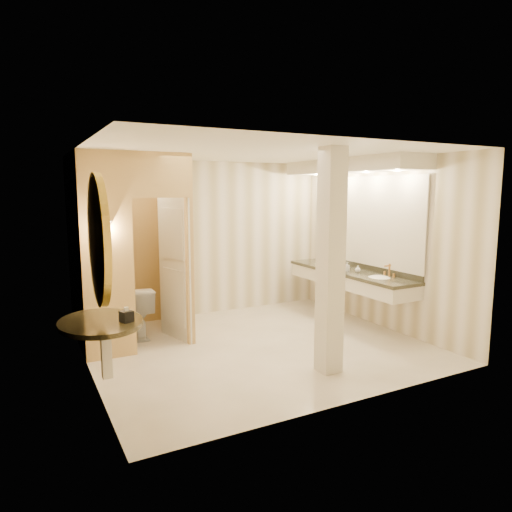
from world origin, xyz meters
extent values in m
plane|color=white|center=(0.00, 0.00, 0.00)|extent=(4.50, 4.50, 0.00)
plane|color=white|center=(0.00, 0.00, 2.70)|extent=(4.50, 4.50, 0.00)
cube|color=white|center=(0.00, 2.00, 1.35)|extent=(4.50, 0.02, 2.70)
cube|color=white|center=(0.00, -2.00, 1.35)|extent=(4.50, 0.02, 2.70)
cube|color=white|center=(-2.25, 0.00, 1.35)|extent=(0.02, 4.00, 2.70)
cube|color=white|center=(2.25, 0.00, 1.35)|extent=(0.02, 4.00, 2.70)
cube|color=#DEB874|center=(-0.80, 1.25, 1.35)|extent=(0.10, 1.50, 2.70)
cube|color=#DEB874|center=(-1.93, 0.50, 1.35)|extent=(0.65, 0.10, 2.70)
cube|color=#DEB874|center=(-1.20, 0.50, 2.40)|extent=(0.80, 0.10, 0.60)
cube|color=silver|center=(-0.90, 0.89, 1.05)|extent=(0.26, 0.79, 2.10)
cylinder|color=gold|center=(-1.93, 0.43, 1.55)|extent=(0.03, 0.03, 0.30)
cone|color=silver|center=(-1.93, 0.43, 1.75)|extent=(0.14, 0.14, 0.14)
cube|color=silver|center=(1.95, 0.40, 0.73)|extent=(0.60, 2.63, 0.24)
cube|color=black|center=(1.95, 0.40, 0.85)|extent=(0.64, 2.67, 0.05)
cube|color=black|center=(2.23, 0.40, 0.92)|extent=(0.03, 2.63, 0.10)
ellipsoid|color=white|center=(1.95, -0.31, 0.83)|extent=(0.40, 0.44, 0.15)
cylinder|color=gold|center=(2.15, -0.31, 0.96)|extent=(0.03, 0.03, 0.22)
ellipsoid|color=white|center=(1.95, 1.11, 0.83)|extent=(0.40, 0.44, 0.15)
cylinder|color=gold|center=(2.15, 1.11, 0.96)|extent=(0.03, 0.03, 0.22)
cube|color=white|center=(2.23, 0.40, 1.70)|extent=(0.03, 2.63, 1.40)
cube|color=silver|center=(1.95, 0.40, 2.59)|extent=(0.75, 2.83, 0.22)
cylinder|color=black|center=(-2.23, -0.75, 0.85)|extent=(1.05, 1.05, 0.05)
cube|color=silver|center=(-2.19, -0.75, 0.55)|extent=(0.10, 0.10, 0.60)
cylinder|color=gold|center=(-2.21, -0.75, 1.70)|extent=(0.07, 1.05, 1.05)
cylinder|color=white|center=(-2.17, -0.75, 1.70)|extent=(0.02, 0.84, 0.84)
cube|color=silver|center=(0.35, -1.19, 1.35)|extent=(0.25, 0.25, 2.70)
cube|color=black|center=(-2.00, -0.93, 0.93)|extent=(0.14, 0.14, 0.11)
imported|color=white|center=(-1.42, 1.23, 0.39)|extent=(0.46, 0.77, 0.78)
imported|color=beige|center=(1.85, 0.35, 0.95)|extent=(0.09, 0.09, 0.15)
imported|color=silver|center=(1.93, 0.17, 0.93)|extent=(0.11, 0.11, 0.11)
imported|color=#C6B28C|center=(1.84, 0.72, 0.99)|extent=(0.11, 0.11, 0.22)
camera|label=1|loc=(-2.93, -5.52, 2.20)|focal=32.00mm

